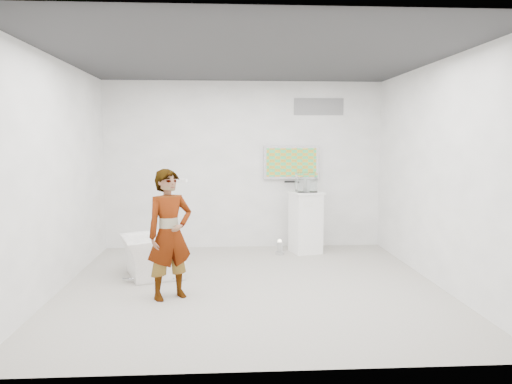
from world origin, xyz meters
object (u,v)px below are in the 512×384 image
tv (291,162)px  armchair (152,256)px  person (170,234)px  pedestal (306,222)px  floor_uplight (280,247)px

tv → armchair: size_ratio=1.11×
person → pedestal: person is taller
tv → armchair: bearing=-140.3°
tv → floor_uplight: size_ratio=4.00×
armchair → floor_uplight: armchair is taller
person → pedestal: bearing=19.1°
person → floor_uplight: bearing=24.4°
person → armchair: bearing=80.0°
pedestal → armchair: bearing=-150.6°
person → floor_uplight: (1.60, 2.26, -0.68)m
pedestal → floor_uplight: bearing=-162.6°
tv → armchair: 3.19m
pedestal → floor_uplight: 0.64m
pedestal → person: bearing=-130.7°
tv → pedestal: tv is taller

